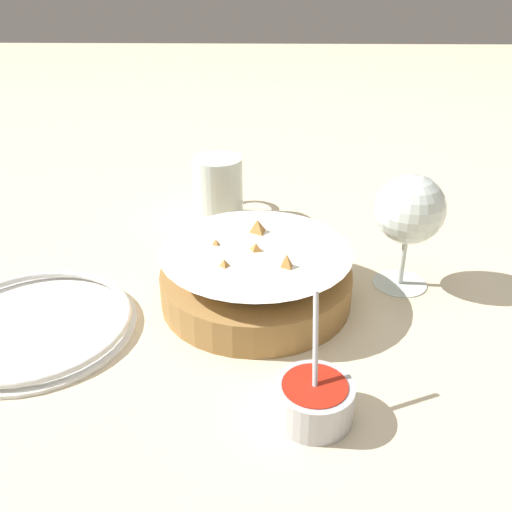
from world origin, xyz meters
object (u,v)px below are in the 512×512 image
at_px(food_basket, 255,277).
at_px(sauce_cup, 314,399).
at_px(wine_glass, 410,213).
at_px(beer_mug, 218,191).
at_px(side_plate, 34,324).

distance_m(food_basket, sauce_cup, 0.20).
distance_m(wine_glass, beer_mug, 0.32).
bearing_deg(beer_mug, wine_glass, -128.07).
distance_m(sauce_cup, side_plate, 0.33).
bearing_deg(food_basket, wine_glass, -77.47).
bearing_deg(wine_glass, side_plate, 104.00).
bearing_deg(sauce_cup, beer_mug, 15.62).
bearing_deg(wine_glass, sauce_cup, 151.77).
xyz_separation_m(food_basket, beer_mug, (0.23, 0.06, 0.01)).
relative_size(beer_mug, side_plate, 0.51).
xyz_separation_m(food_basket, sauce_cup, (-0.20, -0.06, -0.01)).
xyz_separation_m(wine_glass, beer_mug, (0.19, 0.25, -0.05)).
bearing_deg(food_basket, beer_mug, 14.76).
distance_m(sauce_cup, wine_glass, 0.28).
xyz_separation_m(food_basket, wine_glass, (0.04, -0.19, 0.07)).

